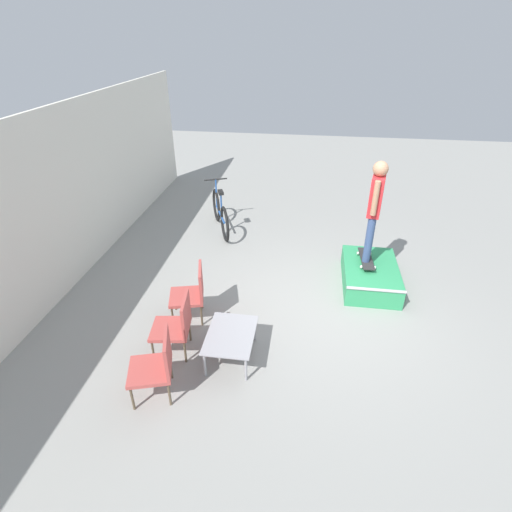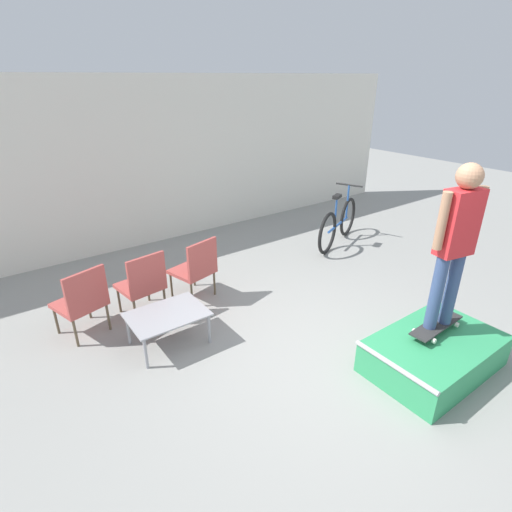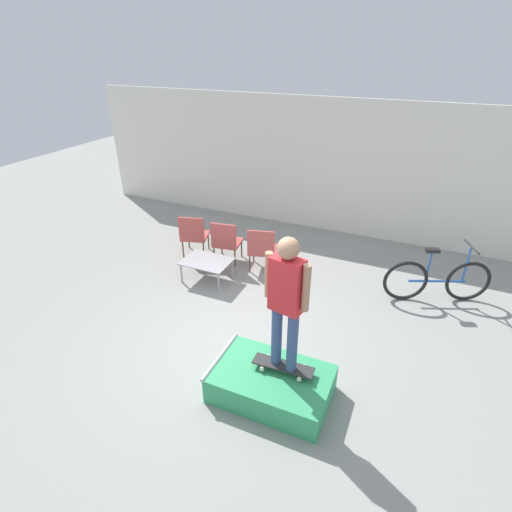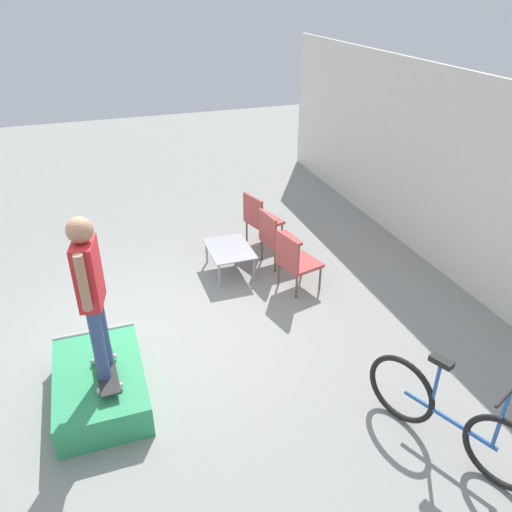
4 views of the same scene
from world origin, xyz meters
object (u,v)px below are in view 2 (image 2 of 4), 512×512
Objects in this scene: person_skater at (456,236)px; coffee_table at (167,317)px; patio_chair_left at (82,300)px; bicycle at (338,223)px; skateboard_on_ramp at (436,325)px; skate_ramp_box at (434,354)px; patio_chair_right at (196,267)px; patio_chair_center at (143,282)px.

person_skater is 3.24m from coffee_table.
coffee_table is 0.97× the size of patio_chair_left.
patio_chair_left is at bearing 148.56° from person_skater.
bicycle reaches higher than patio_chair_left.
bicycle is at bearing 166.44° from patio_chair_left.
patio_chair_left is (-3.02, 2.78, 0.04)m from skateboard_on_ramp.
skateboard_on_ramp is (0.12, 0.09, 0.27)m from skate_ramp_box.
bicycle is (3.16, 0.27, -0.09)m from patio_chair_right.
skateboard_on_ramp is at bearing -141.72° from bicycle.
person_skater reaches higher than patio_chair_left.
person_skater is at bearing -141.72° from bicycle.
patio_chair_center is at bearing 88.97° from coffee_table.
skateboard_on_ramp is at bearing 103.66° from patio_chair_right.
skate_ramp_box is 1.63× the size of patio_chair_left.
skateboard_on_ramp is 0.86× the size of patio_chair_center.
patio_chair_left is (-0.74, 0.76, 0.12)m from coffee_table.
patio_chair_left is (-3.02, 2.78, -1.01)m from person_skater.
coffee_table is at bearing 135.66° from skate_ramp_box.
patio_chair_left is 1.00× the size of patio_chair_center.
coffee_table is at bearing 80.80° from patio_chair_center.
patio_chair_right is at bearing 43.78° from coffee_table.
patio_chair_left is at bearing 135.29° from skate_ramp_box.
skate_ramp_box is 0.31m from skateboard_on_ramp.
person_skater is 1.03× the size of bicycle.
patio_chair_center is (0.01, 0.76, 0.12)m from coffee_table.
patio_chair_right is 3.17m from bicycle.
bicycle is (1.68, 3.05, -1.11)m from person_skater.
skate_ramp_box is 3.02m from coffee_table.
skateboard_on_ramp is at bearing -168.81° from person_skater.
coffee_table is 0.97× the size of patio_chair_right.
patio_chair_right is at bearing 115.40° from skateboard_on_ramp.
patio_chair_left is 0.76m from patio_chair_center.
patio_chair_center is (-2.26, 2.78, 0.04)m from skateboard_on_ramp.
skateboard_on_ramp is 0.46× the size of bicycle.
skateboard_on_ramp reaches higher than coffee_table.
patio_chair_center and patio_chair_right have the same top height.
bicycle reaches higher than coffee_table.
skateboard_on_ramp is 3.58m from patio_chair_center.
bicycle reaches higher than skate_ramp_box.
coffee_table is at bearing 171.78° from bicycle.
coffee_table is at bearing 149.65° from person_skater.
skate_ramp_box is at bearing -130.01° from person_skater.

